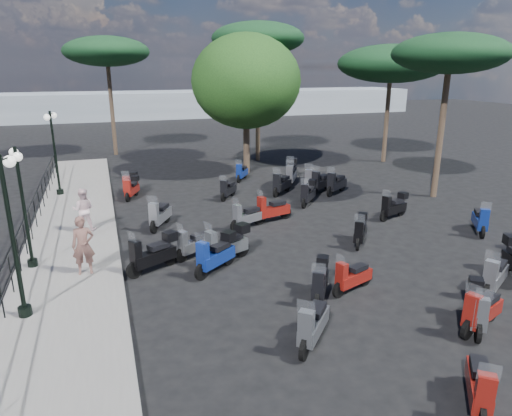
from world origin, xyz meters
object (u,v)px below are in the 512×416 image
object	(u,v)px
scooter_4	(160,215)
scooter_20	(494,276)
scooter_14	(360,231)
scooter_8	(194,244)
scooter_22	(309,180)
scooter_23	(281,184)
scooter_21	(394,207)
scooter_32	(336,184)
scooter_7	(352,277)
scooter_5	(130,184)
scooter_16	(308,194)
broadleaf_tree	(246,82)
woman	(83,245)
scooter_30	(132,189)
scooter_29	(292,171)
pedestrian_far	(83,210)
scooter_13	(320,282)
pine_1	(391,64)
scooter_9	(216,255)
lamp_post_2	(54,148)
scooter_6	(479,387)
scooter_2	(153,254)
pine_0	(258,39)
scooter_17	(242,173)
scooter_15	(247,217)
pine_2	(107,52)
scooter_27	(480,221)
scooter_3	(227,245)
scooter_12	(481,312)
lamp_post_0	(11,228)
scooter_1	(313,325)
lamp_post_1	(23,200)
scooter_31	(291,176)
scooter_10	(272,210)
scooter_19	(477,309)
pine_3	(450,54)
scooter_28	(321,183)

from	to	relation	value
scooter_4	scooter_20	bearing A→B (deg)	163.07
scooter_4	scooter_14	xyz separation A→B (m)	(6.32, -3.92, -0.02)
scooter_8	scooter_22	xyz separation A→B (m)	(7.12, 6.52, 0.06)
scooter_14	scooter_23	size ratio (longest dim) A/B	0.95
scooter_21	scooter_32	distance (m)	4.08
scooter_7	scooter_14	world-z (taller)	scooter_14
scooter_5	scooter_8	distance (m)	8.71
scooter_14	scooter_16	world-z (taller)	scooter_16
broadleaf_tree	scooter_16	bearing A→B (deg)	-84.41
scooter_14	scooter_32	bearing A→B (deg)	-74.12
woman	scooter_8	xyz separation A→B (m)	(3.28, 0.47, -0.56)
scooter_30	scooter_29	bearing A→B (deg)	-151.53
scooter_21	pedestrian_far	bearing A→B (deg)	59.11
scooter_8	scooter_13	world-z (taller)	scooter_13
scooter_22	broadleaf_tree	bearing A→B (deg)	-36.95
scooter_13	pine_1	bearing A→B (deg)	-96.30
pedestrian_far	scooter_9	distance (m)	6.01
lamp_post_2	scooter_5	size ratio (longest dim) A/B	2.58
scooter_6	scooter_21	bearing A→B (deg)	-79.30
scooter_2	scooter_4	world-z (taller)	scooter_2
scooter_14	pine_0	bearing A→B (deg)	-58.65
scooter_17	scooter_29	xyz separation A→B (m)	(2.52, -0.93, 0.12)
scooter_15	pine_2	size ratio (longest dim) A/B	0.20
scooter_23	scooter_27	size ratio (longest dim) A/B	0.97
scooter_17	scooter_27	xyz separation A→B (m)	(5.91, -10.61, 0.04)
scooter_3	scooter_17	size ratio (longest dim) A/B	1.28
lamp_post_2	pedestrian_far	bearing A→B (deg)	-64.39
scooter_12	scooter_21	distance (m)	8.22
lamp_post_0	scooter_1	xyz separation A→B (m)	(6.11, -3.12, -1.91)
lamp_post_1	scooter_1	bearing A→B (deg)	-59.42
scooter_6	pine_1	xyz separation A→B (m)	(11.32, 19.87, 5.60)
scooter_23	scooter_30	xyz separation A→B (m)	(-6.85, 1.61, -0.02)
scooter_31	lamp_post_0	bearing A→B (deg)	73.57
scooter_10	scooter_2	bearing A→B (deg)	107.57
scooter_19	pine_2	xyz separation A→B (m)	(-7.01, 25.84, 6.34)
lamp_post_1	pine_2	xyz separation A→B (m)	(3.19, 19.04, 4.62)
scooter_8	scooter_10	bearing A→B (deg)	-84.14
scooter_13	pine_0	bearing A→B (deg)	-71.81
scooter_7	scooter_21	distance (m)	6.97
scooter_16	scooter_29	distance (m)	4.44
scooter_29	scooter_15	bearing A→B (deg)	85.50
scooter_4	scooter_31	size ratio (longest dim) A/B	1.01
scooter_15	scooter_13	bearing A→B (deg)	157.91
scooter_5	scooter_9	size ratio (longest dim) A/B	0.98
pine_3	scooter_10	bearing A→B (deg)	-173.44
scooter_21	scooter_28	world-z (taller)	scooter_28
scooter_2	scooter_7	bearing A→B (deg)	-150.10
lamp_post_0	scooter_2	bearing A→B (deg)	44.14
scooter_14	scooter_16	distance (m)	4.93
scooter_10	scooter_27	bearing A→B (deg)	-133.11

